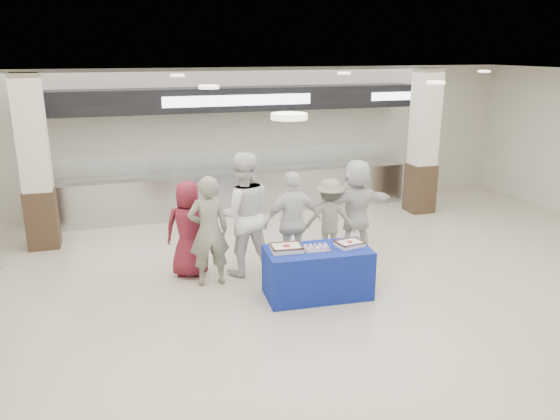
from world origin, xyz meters
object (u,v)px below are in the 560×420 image
object	(u,v)px
civilian_maroon	(189,229)
civilian_white	(356,207)
sheet_cake_left	(286,247)
soldier_a	(209,231)
cupcake_tray	(316,248)
display_table	(317,272)
sheet_cake_right	(350,243)
soldier_b	(329,219)
chef_short	(293,222)
chef_tall	(243,214)

from	to	relation	value
civilian_maroon	civilian_white	bearing A→B (deg)	-158.42
sheet_cake_left	soldier_a	world-z (taller)	soldier_a
cupcake_tray	civilian_white	world-z (taller)	civilian_white
display_table	soldier_a	size ratio (longest dim) A/B	0.88
sheet_cake_left	soldier_a	distance (m)	1.30
sheet_cake_right	civilian_white	world-z (taller)	civilian_white
soldier_a	soldier_b	distance (m)	2.31
display_table	chef_short	size ratio (longest dim) A/B	0.91
soldier_b	civilian_maroon	bearing A→B (deg)	20.53
civilian_maroon	civilian_white	distance (m)	3.03
display_table	soldier_b	bearing A→B (deg)	65.42
display_table	civilian_white	world-z (taller)	civilian_white
civilian_maroon	chef_tall	xyz separation A→B (m)	(0.86, -0.17, 0.22)
cupcake_tray	chef_short	world-z (taller)	chef_short
sheet_cake_right	soldier_a	xyz separation A→B (m)	(-1.97, 0.92, 0.09)
chef_tall	soldier_b	size ratio (longest dim) A/B	1.42
civilian_maroon	chef_short	xyz separation A→B (m)	(1.67, -0.31, 0.06)
cupcake_tray	soldier_b	size ratio (longest dim) A/B	0.28
civilian_maroon	soldier_a	size ratio (longest dim) A/B	0.91
soldier_b	civilian_white	bearing A→B (deg)	-154.53
sheet_cake_right	soldier_b	world-z (taller)	soldier_b
cupcake_tray	soldier_a	size ratio (longest dim) A/B	0.23
soldier_b	display_table	bearing A→B (deg)	80.18
display_table	sheet_cake_right	xyz separation A→B (m)	(0.50, -0.02, 0.42)
sheet_cake_right	chef_short	size ratio (longest dim) A/B	0.25
chef_tall	display_table	bearing A→B (deg)	127.72
soldier_b	chef_short	bearing A→B (deg)	44.77
sheet_cake_left	cupcake_tray	world-z (taller)	sheet_cake_left
sheet_cake_right	cupcake_tray	bearing A→B (deg)	179.99
civilian_maroon	soldier_b	size ratio (longest dim) A/B	1.11
cupcake_tray	chef_tall	size ratio (longest dim) A/B	0.19
display_table	sheet_cake_right	size ratio (longest dim) A/B	3.58
sheet_cake_right	soldier_b	size ratio (longest dim) A/B	0.30
display_table	sheet_cake_left	bearing A→B (deg)	174.50
display_table	cupcake_tray	size ratio (longest dim) A/B	3.91
sheet_cake_right	chef_tall	bearing A→B (deg)	138.45
sheet_cake_left	sheet_cake_right	distance (m)	0.97
display_table	civilian_maroon	xyz separation A→B (m)	(-1.71, 1.35, 0.42)
cupcake_tray	soldier_a	distance (m)	1.71
sheet_cake_right	civilian_white	size ratio (longest dim) A/B	0.25
chef_short	soldier_b	distance (m)	0.92
chef_tall	chef_short	size ratio (longest dim) A/B	1.19
sheet_cake_right	soldier_b	distance (m)	1.49
sheet_cake_right	cupcake_tray	size ratio (longest dim) A/B	1.09
sheet_cake_right	chef_tall	distance (m)	1.82
chef_short	civilian_white	distance (m)	1.43
sheet_cake_left	chef_tall	size ratio (longest dim) A/B	0.23
soldier_a	chef_short	xyz separation A→B (m)	(1.42, 0.13, -0.03)
display_table	civilian_white	size ratio (longest dim) A/B	0.89
soldier_a	chef_tall	xyz separation A→B (m)	(0.61, 0.28, 0.14)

